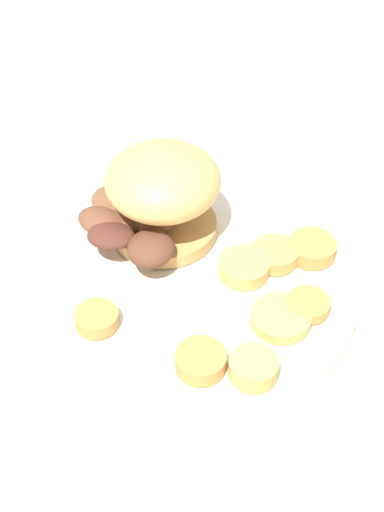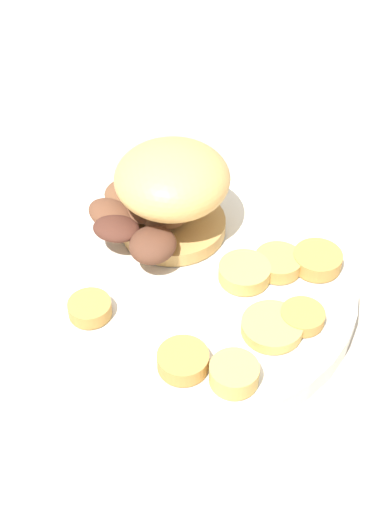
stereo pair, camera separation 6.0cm
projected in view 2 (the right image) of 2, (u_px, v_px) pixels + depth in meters
name	position (u px, v px, depth m)	size (l,w,h in m)	color
ground_plane	(192.00, 295.00, 0.64)	(4.00, 4.00, 0.00)	#B2A899
dinner_plate	(192.00, 285.00, 0.63)	(0.29, 0.29, 0.02)	white
sandwich	(162.00, 194.00, 0.63)	(0.13, 0.13, 0.09)	tan
potato_round_0	(317.00, 260.00, 0.63)	(0.04, 0.04, 0.01)	#BC8942
potato_round_1	(302.00, 317.00, 0.58)	(0.04, 0.04, 0.01)	#BC8942
potato_round_2	(183.00, 361.00, 0.55)	(0.04, 0.04, 0.01)	#BC8942
potato_round_3	(272.00, 327.00, 0.57)	(0.05, 0.05, 0.01)	tan
potato_round_4	(244.00, 272.00, 0.62)	(0.05, 0.05, 0.01)	tan
potato_round_5	(233.00, 374.00, 0.54)	(0.04, 0.04, 0.02)	tan
potato_round_6	(90.00, 308.00, 0.59)	(0.04, 0.04, 0.01)	#BC8942
potato_round_7	(278.00, 263.00, 0.62)	(0.04, 0.04, 0.01)	tan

